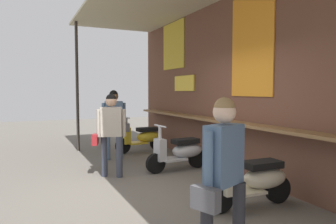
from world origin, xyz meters
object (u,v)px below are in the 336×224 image
at_px(shopper_passing, 115,117).
at_px(scooter_cream, 255,180).
at_px(scooter_silver, 181,152).
at_px(shopper_with_handbag, 223,166).
at_px(scooter_yellow, 143,137).
at_px(shopper_browsing, 111,127).

bearing_deg(shopper_passing, scooter_cream, -158.99).
xyz_separation_m(scooter_silver, shopper_with_handbag, (3.37, -1.31, 0.57)).
relative_size(scooter_yellow, scooter_cream, 1.00).
distance_m(scooter_yellow, shopper_with_handbag, 5.76).
xyz_separation_m(scooter_cream, shopper_browsing, (-2.41, -1.45, 0.57)).
relative_size(shopper_browsing, shopper_passing, 0.96).
distance_m(scooter_yellow, shopper_browsing, 2.62).
xyz_separation_m(shopper_browsing, shopper_passing, (-1.48, 0.49, 0.06)).
height_order(scooter_cream, shopper_with_handbag, shopper_with_handbag).
distance_m(scooter_yellow, scooter_cream, 4.51).
bearing_deg(scooter_silver, scooter_cream, 86.31).
height_order(shopper_with_handbag, shopper_browsing, shopper_browsing).
bearing_deg(scooter_cream, scooter_yellow, -87.86).
distance_m(shopper_browsing, shopper_passing, 1.56).
xyz_separation_m(scooter_silver, shopper_browsing, (-0.11, -1.45, 0.57)).
xyz_separation_m(scooter_yellow, scooter_cream, (4.51, -0.00, 0.00)).
bearing_deg(shopper_browsing, scooter_cream, 51.01).
bearing_deg(scooter_yellow, scooter_silver, 87.95).
bearing_deg(shopper_passing, scooter_silver, -141.67).
bearing_deg(scooter_silver, shopper_browsing, -7.85).
xyz_separation_m(shopper_with_handbag, shopper_passing, (-4.96, 0.34, 0.06)).
bearing_deg(shopper_with_handbag, scooter_yellow, 145.47).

